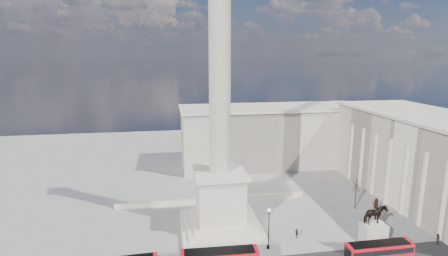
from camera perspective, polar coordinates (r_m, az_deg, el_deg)
ground at (r=61.39m, az=0.10°, el=-18.09°), size 180.00×180.00×0.00m
nelsons_column at (r=60.77m, az=-0.67°, el=-5.10°), size 14.00×14.00×49.85m
balustrade_wall at (r=75.30m, az=-1.93°, el=-11.70°), size 40.00×0.60×1.10m
building_east at (r=85.09m, az=30.37°, el=-4.32°), size 19.00×46.00×18.60m
building_northeast at (r=99.36m, az=7.74°, el=-1.22°), size 51.00×17.00×16.60m
red_bus_c at (r=58.65m, az=23.97°, el=-18.39°), size 9.84×2.37×3.99m
victorian_lamp at (r=58.03m, az=7.33°, el=-15.48°), size 0.60×0.60×6.94m
equestrian_statue at (r=61.40m, az=23.18°, el=-15.65°), size 4.51×3.38×9.26m
bare_tree_mid at (r=66.42m, az=23.62°, el=-11.56°), size 1.80×1.80×6.82m
bare_tree_far at (r=75.59m, az=20.83°, el=-8.69°), size 1.59×1.59×6.48m
pedestrian_walking at (r=65.89m, az=25.88°, el=-16.32°), size 0.62×0.41×1.67m
pedestrian_standing at (r=69.67m, az=31.49°, el=-15.24°), size 1.16×1.12×1.88m
pedestrian_crossing at (r=63.39m, az=11.78°, el=-16.47°), size 0.66×1.05×1.66m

